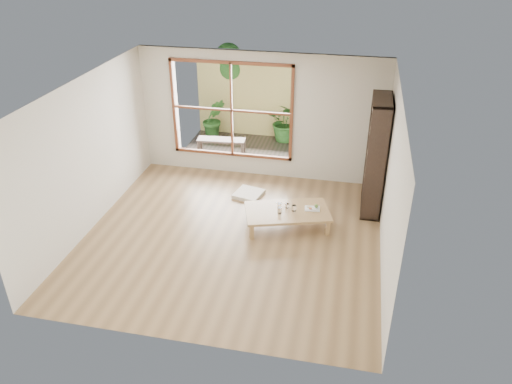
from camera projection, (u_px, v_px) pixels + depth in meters
ground at (232, 236)px, 8.60m from camera, size 5.00×5.00×0.00m
low_table at (287, 212)px, 8.76m from camera, size 1.63×1.21×0.32m
floor_cushion at (249, 194)px, 9.85m from camera, size 0.61×0.61×0.07m
bookshelf at (376, 156)px, 8.94m from camera, size 0.34×0.97×2.15m
glass_tall at (280, 210)px, 8.63m from camera, size 0.07×0.07×0.12m
glass_mid at (294, 208)px, 8.71m from camera, size 0.08×0.08×0.11m
glass_short at (287, 206)px, 8.81m from camera, size 0.06×0.06×0.08m
glass_small at (279, 205)px, 8.82m from camera, size 0.07×0.07×0.08m
food_tray at (313, 208)px, 8.78m from camera, size 0.28×0.22×0.08m
deck at (245, 151)px, 11.76m from camera, size 2.80×2.00×0.05m
garden_bench at (221, 141)px, 11.46m from camera, size 1.12×0.41×0.35m
bamboo_fence at (254, 101)px, 12.19m from camera, size 2.80×0.06×1.80m
shrub_right at (286, 121)px, 12.02m from camera, size 0.99×0.89×0.99m
shrub_left at (214, 119)px, 12.13m from camera, size 0.69×0.64×1.01m
garden_tree at (229, 67)px, 12.22m from camera, size 1.04×0.85×2.22m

